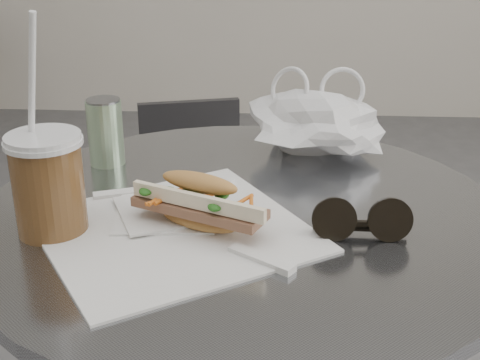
# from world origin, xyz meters

# --- Properties ---
(chair_far) EXTENTS (0.35, 0.37, 0.65)m
(chair_far) POSITION_xyz_m (-0.16, 0.92, 0.29)
(chair_far) COLOR #313133
(chair_far) RESTS_ON ground
(sandwich_paper) EXTENTS (0.44, 0.44, 0.00)m
(sandwich_paper) POSITION_xyz_m (-0.09, 0.13, 0.74)
(sandwich_paper) COLOR white
(sandwich_paper) RESTS_ON cafe_table
(banh_mi) EXTENTS (0.24, 0.17, 0.08)m
(banh_mi) POSITION_xyz_m (-0.05, 0.14, 0.78)
(banh_mi) COLOR #BF8148
(banh_mi) RESTS_ON sandwich_paper
(iced_coffee) EXTENTS (0.10, 0.10, 0.29)m
(iced_coffee) POSITION_xyz_m (-0.25, 0.13, 0.81)
(iced_coffee) COLOR brown
(iced_coffee) RESTS_ON cafe_table
(sunglasses) EXTENTS (0.13, 0.03, 0.06)m
(sunglasses) POSITION_xyz_m (0.16, 0.13, 0.76)
(sunglasses) COLOR black
(sunglasses) RESTS_ON cafe_table
(plastic_bag) EXTENTS (0.26, 0.22, 0.11)m
(plastic_bag) POSITION_xyz_m (0.11, 0.43, 0.79)
(plastic_bag) COLOR white
(plastic_bag) RESTS_ON cafe_table
(napkin_stack) EXTENTS (0.16, 0.16, 0.01)m
(napkin_stack) POSITION_xyz_m (-0.11, 0.18, 0.74)
(napkin_stack) COLOR white
(napkin_stack) RESTS_ON cafe_table
(drink_can) EXTENTS (0.06, 0.06, 0.11)m
(drink_can) POSITION_xyz_m (-0.24, 0.37, 0.79)
(drink_can) COLOR #6AA661
(drink_can) RESTS_ON cafe_table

